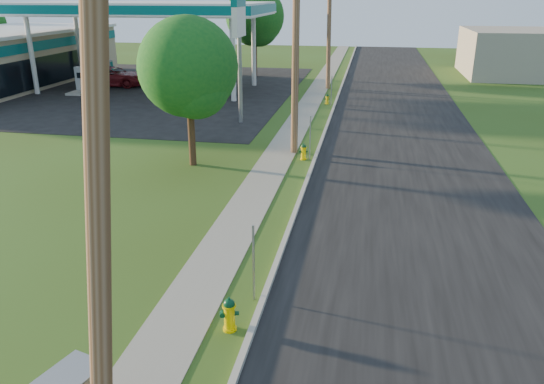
% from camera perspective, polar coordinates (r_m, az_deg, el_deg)
% --- Properties ---
extents(road, '(8.00, 120.00, 0.02)m').
position_cam_1_polar(road, '(18.32, 15.17, -2.79)').
color(road, black).
rests_on(road, ground).
extents(curb, '(0.15, 120.00, 0.15)m').
position_cam_1_polar(curb, '(18.35, 2.67, -1.80)').
color(curb, '#9F9C91').
rests_on(curb, ground).
extents(sidewalk, '(1.50, 120.00, 0.03)m').
position_cam_1_polar(sidewalk, '(18.66, -2.66, -1.60)').
color(sidewalk, gray).
rests_on(sidewalk, ground).
extents(forecourt, '(26.00, 28.00, 0.02)m').
position_cam_1_polar(forecourt, '(43.66, -15.39, 10.66)').
color(forecourt, black).
rests_on(forecourt, ground).
extents(utility_pole_near, '(1.40, 0.32, 9.48)m').
position_cam_1_polar(utility_pole_near, '(7.07, -18.30, 0.73)').
color(utility_pole_near, brown).
rests_on(utility_pole_near, ground).
extents(utility_pole_mid, '(1.40, 0.32, 9.80)m').
position_cam_1_polar(utility_pole_mid, '(24.13, 2.56, 15.61)').
color(utility_pole_mid, brown).
rests_on(utility_pole_mid, ground).
extents(utility_pole_far, '(1.40, 0.32, 9.50)m').
position_cam_1_polar(utility_pole_far, '(42.00, 6.16, 17.48)').
color(utility_pole_far, brown).
rests_on(utility_pole_far, ground).
extents(sign_post_near, '(0.05, 0.04, 2.00)m').
position_cam_1_polar(sign_post_near, '(12.82, -2.00, -7.68)').
color(sign_post_near, gray).
rests_on(sign_post_near, ground).
extents(sign_post_mid, '(0.05, 0.04, 2.00)m').
position_cam_1_polar(sign_post_mid, '(23.73, 4.12, 5.79)').
color(sign_post_mid, gray).
rests_on(sign_post_mid, ground).
extents(sign_post_far, '(0.05, 0.04, 2.00)m').
position_cam_1_polar(sign_post_far, '(35.62, 6.41, 10.74)').
color(sign_post_far, gray).
rests_on(sign_post_far, ground).
extents(gas_canopy, '(18.18, 9.18, 6.40)m').
position_cam_1_polar(gas_canopy, '(42.27, -13.60, 18.56)').
color(gas_canopy, silver).
rests_on(gas_canopy, ground).
extents(fuel_pump_nw, '(1.20, 3.20, 1.90)m').
position_cam_1_polar(fuel_pump_nw, '(42.96, -19.69, 11.01)').
color(fuel_pump_nw, '#9F9C91').
rests_on(fuel_pump_nw, ground).
extents(fuel_pump_ne, '(1.20, 3.20, 1.90)m').
position_cam_1_polar(fuel_pump_ne, '(39.30, -7.99, 11.19)').
color(fuel_pump_ne, '#9F9C91').
rests_on(fuel_pump_ne, ground).
extents(fuel_pump_sw, '(1.20, 3.20, 1.90)m').
position_cam_1_polar(fuel_pump_sw, '(46.43, -17.27, 11.93)').
color(fuel_pump_sw, '#9F9C91').
rests_on(fuel_pump_sw, ground).
extents(fuel_pump_se, '(1.20, 3.20, 1.90)m').
position_cam_1_polar(fuel_pump_se, '(43.07, -6.32, 12.09)').
color(fuel_pump_se, '#9F9C91').
rests_on(fuel_pump_se, ground).
extents(price_pylon, '(0.34, 2.04, 6.85)m').
position_cam_1_polar(price_pylon, '(30.23, -3.58, 17.53)').
color(price_pylon, gray).
rests_on(price_pylon, ground).
extents(tree_verge, '(4.14, 4.14, 6.28)m').
position_cam_1_polar(tree_verge, '(22.53, -8.83, 12.69)').
color(tree_verge, '#3C2519').
rests_on(tree_verge, ground).
extents(tree_lot, '(5.06, 5.06, 7.68)m').
position_cam_1_polar(tree_lot, '(48.10, -1.74, 18.15)').
color(tree_lot, '#3C2519').
rests_on(tree_lot, ground).
extents(hydrant_near, '(0.43, 0.38, 0.83)m').
position_cam_1_polar(hydrant_near, '(12.08, -4.60, -12.98)').
color(hydrant_near, '#DFC100').
rests_on(hydrant_near, ground).
extents(hydrant_mid, '(0.39, 0.35, 0.75)m').
position_cam_1_polar(hydrant_mid, '(23.92, 3.41, 4.35)').
color(hydrant_mid, '#FBCE02').
rests_on(hydrant_mid, ground).
extents(hydrant_far, '(0.35, 0.31, 0.68)m').
position_cam_1_polar(hydrant_far, '(36.40, 5.96, 9.91)').
color(hydrant_far, gold).
rests_on(hydrant_far, ground).
extents(car_red, '(5.71, 2.98, 1.53)m').
position_cam_1_polar(car_red, '(45.16, -16.77, 11.81)').
color(car_red, maroon).
rests_on(car_red, ground).
extents(car_silver, '(4.15, 1.73, 1.40)m').
position_cam_1_polar(car_silver, '(40.55, -6.90, 11.50)').
color(car_silver, '#A7A9AE').
rests_on(car_silver, ground).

